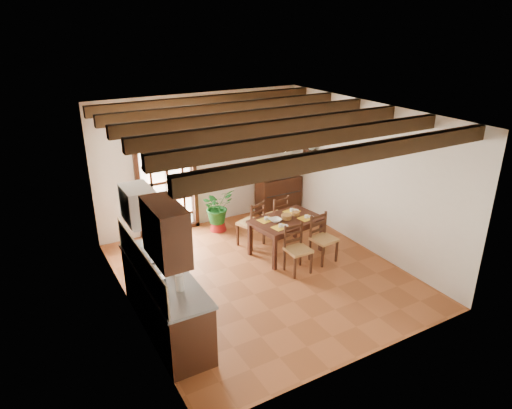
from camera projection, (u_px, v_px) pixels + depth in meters
ground_plane at (262, 274)px, 7.98m from camera, size 5.00×5.00×0.00m
room_shell at (263, 175)px, 7.30m from camera, size 4.52×5.02×2.81m
ceiling_beams at (263, 121)px, 6.97m from camera, size 4.50×4.34×0.20m
french_door at (167, 178)px, 9.14m from camera, size 1.26×0.11×2.32m
kitchen_counter at (165, 299)px, 6.43m from camera, size 0.64×2.25×1.38m
upper_cabinet at (166, 232)px, 5.29m from camera, size 0.35×0.80×0.70m
range_hood at (138, 205)px, 6.35m from camera, size 0.38×0.60×0.54m
counter_items at (160, 266)px, 6.32m from camera, size 0.50×1.43×0.25m
dining_table at (286, 223)px, 8.49m from camera, size 1.39×1.01×0.70m
chair_near_left at (297, 258)px, 7.96m from camera, size 0.40×0.39×0.87m
chair_near_right at (323, 247)px, 8.32m from camera, size 0.45×0.43×0.89m
chair_far_left at (251, 231)px, 8.90m from camera, size 0.55×0.54×0.94m
chair_far_right at (276, 223)px, 9.27m from camera, size 0.46×0.44×0.89m
table_setting at (286, 220)px, 8.46m from camera, size 0.93×0.62×0.09m
table_bowl at (275, 220)px, 8.35m from camera, size 0.22×0.22×0.05m
sideboard at (278, 194)px, 10.41m from camera, size 0.99×0.46×0.84m
crt_tv at (279, 169)px, 10.17m from camera, size 0.44×0.41×0.35m
fuse_box at (265, 136)px, 10.00m from camera, size 0.25×0.03×0.32m
plant_pot at (218, 225)px, 9.60m from camera, size 0.35×0.35×0.21m
potted_plant at (217, 205)px, 9.42m from camera, size 1.98×1.81×1.88m
wall_shelf at (311, 152)px, 9.68m from camera, size 0.20×0.42×0.20m
shelf_vase at (312, 146)px, 9.63m from camera, size 0.15×0.15×0.15m
shelf_flowers at (312, 136)px, 9.55m from camera, size 0.14×0.14×0.36m
framed_picture at (316, 127)px, 9.51m from camera, size 0.03×0.32×0.32m
pendant_lamp at (285, 145)px, 8.01m from camera, size 0.36×0.36×0.84m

